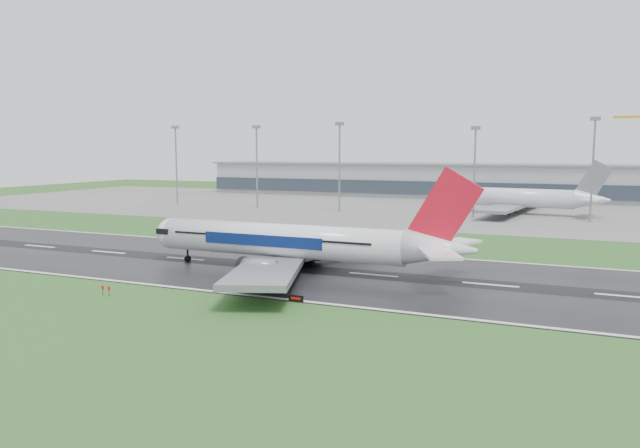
% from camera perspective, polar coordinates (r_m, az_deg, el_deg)
% --- Properties ---
extents(ground, '(520.00, 520.00, 0.00)m').
position_cam_1_polar(ground, '(114.00, -4.50, -4.06)').
color(ground, '#25541F').
rests_on(ground, ground).
extents(runway, '(400.00, 45.00, 0.10)m').
position_cam_1_polar(runway, '(113.99, -4.50, -4.04)').
color(runway, black).
rests_on(runway, ground).
extents(apron, '(400.00, 130.00, 0.08)m').
position_cam_1_polar(apron, '(231.03, 10.04, 1.50)').
color(apron, slate).
rests_on(apron, ground).
extents(terminal, '(240.00, 36.00, 15.00)m').
position_cam_1_polar(terminal, '(289.11, 12.79, 4.01)').
color(terminal, '#91949B').
rests_on(terminal, ground).
extents(main_airliner, '(62.34, 59.38, 18.38)m').
position_cam_1_polar(main_airliner, '(107.36, -1.82, 0.28)').
color(main_airliner, white).
rests_on(main_airliner, runway).
extents(parked_airliner, '(68.36, 64.70, 18.02)m').
position_cam_1_polar(parked_airliner, '(217.25, 17.74, 3.33)').
color(parked_airliner, silver).
rests_on(parked_airliner, apron).
extents(runway_sign, '(2.31, 0.60, 1.04)m').
position_cam_1_polar(runway_sign, '(87.51, -2.30, -7.12)').
color(runway_sign, black).
rests_on(runway_sign, ground).
extents(floodmast_0, '(0.64, 0.64, 30.41)m').
position_cam_1_polar(floodmast_0, '(248.05, -13.51, 5.30)').
color(floodmast_0, gray).
rests_on(floodmast_0, ground).
extents(floodmast_1, '(0.64, 0.64, 29.93)m').
position_cam_1_polar(floodmast_1, '(228.03, -6.03, 5.26)').
color(floodmast_1, gray).
rests_on(floodmast_1, ground).
extents(floodmast_2, '(0.64, 0.64, 30.55)m').
position_cam_1_polar(floodmast_2, '(213.72, 1.86, 5.26)').
color(floodmast_2, gray).
rests_on(floodmast_2, ground).
extents(floodmast_3, '(0.64, 0.64, 28.41)m').
position_cam_1_polar(floodmast_3, '(201.49, 14.48, 4.63)').
color(floodmast_3, gray).
rests_on(floodmast_3, ground).
extents(floodmast_4, '(0.64, 0.64, 30.67)m').
position_cam_1_polar(floodmast_4, '(199.17, 24.51, 4.52)').
color(floodmast_4, gray).
rests_on(floodmast_4, ground).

